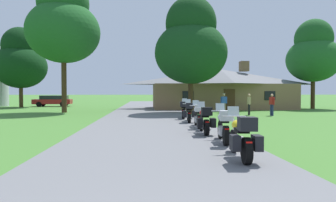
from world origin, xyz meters
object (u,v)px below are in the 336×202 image
at_px(motorcycle_silver_fourth_in_row, 198,116).
at_px(tree_left_far, 21,61).
at_px(motorcycle_silver_fifth_in_row, 189,112).
at_px(motorcycle_silver_second_in_row, 224,126).
at_px(bystander_blue_shirt_near_lodge, 224,102).
at_px(motorcycle_silver_farthest_in_row, 184,110).
at_px(bystander_red_shirt_beside_signpost, 272,103).
at_px(motorcycle_red_third_in_row, 205,121).
at_px(motorcycle_yellow_nearest_to_camera, 242,138).
at_px(tree_right_of_lodge, 313,54).
at_px(tree_by_lodge_front, 191,44).
at_px(tree_left_near, 63,24).
at_px(parked_red_suv_far_left, 53,100).
at_px(bystander_tan_shirt_by_tree, 249,103).

xyz_separation_m(motorcycle_silver_fourth_in_row, tree_left_far, (-17.35, 22.21, 4.95)).
bearing_deg(motorcycle_silver_fifth_in_row, motorcycle_silver_second_in_row, -83.54).
distance_m(motorcycle_silver_fifth_in_row, bystander_blue_shirt_near_lodge, 9.05).
relative_size(motorcycle_silver_farthest_in_row, tree_left_far, 0.22).
relative_size(bystander_blue_shirt_near_lodge, bystander_red_shirt_beside_signpost, 1.01).
bearing_deg(motorcycle_red_third_in_row, tree_left_far, 127.63).
bearing_deg(motorcycle_yellow_nearest_to_camera, motorcycle_silver_second_in_row, 90.05).
xyz_separation_m(motorcycle_silver_farthest_in_row, bystander_red_shirt_beside_signpost, (7.06, 2.47, 0.31)).
relative_size(motorcycle_red_third_in_row, bystander_blue_shirt_near_lodge, 1.24).
distance_m(tree_left_far, tree_right_of_lodge, 33.49).
distance_m(motorcycle_yellow_nearest_to_camera, tree_by_lodge_front, 18.39).
height_order(bystander_blue_shirt_near_lodge, tree_left_near, tree_left_near).
xyz_separation_m(motorcycle_silver_second_in_row, parked_red_suv_far_left, (-14.36, 28.93, 0.16)).
bearing_deg(bystander_red_shirt_beside_signpost, motorcycle_yellow_nearest_to_camera, 135.83).
bearing_deg(bystander_red_shirt_beside_signpost, bystander_blue_shirt_near_lodge, 25.12).
height_order(motorcycle_yellow_nearest_to_camera, motorcycle_red_third_in_row, same).
height_order(motorcycle_silver_farthest_in_row, bystander_blue_shirt_near_lodge, bystander_blue_shirt_near_lodge).
height_order(motorcycle_yellow_nearest_to_camera, tree_left_near, tree_left_near).
relative_size(bystander_blue_shirt_near_lodge, tree_left_far, 0.18).
bearing_deg(tree_by_lodge_front, parked_red_suv_far_left, 138.21).
distance_m(bystander_red_shirt_beside_signpost, tree_left_near, 18.75).
bearing_deg(parked_red_suv_far_left, tree_right_of_lodge, -106.93).
bearing_deg(motorcycle_silver_second_in_row, motorcycle_silver_fourth_in_row, 98.07).
height_order(motorcycle_silver_fifth_in_row, tree_left_far, tree_left_far).
xyz_separation_m(motorcycle_silver_farthest_in_row, tree_by_lodge_front, (1.31, 5.49, 5.20)).
bearing_deg(bystander_red_shirt_beside_signpost, tree_left_far, 40.97).
xyz_separation_m(motorcycle_silver_fifth_in_row, bystander_tan_shirt_by_tree, (5.55, 5.56, 0.32)).
xyz_separation_m(tree_left_far, tree_by_lodge_front, (18.62, -11.70, 0.25)).
distance_m(motorcycle_silver_second_in_row, motorcycle_red_third_in_row, 2.14).
height_order(motorcycle_yellow_nearest_to_camera, motorcycle_silver_fifth_in_row, same).
height_order(tree_left_far, tree_right_of_lodge, tree_right_of_lodge).
distance_m(motorcycle_red_third_in_row, tree_left_far, 30.41).
distance_m(motorcycle_silver_fifth_in_row, bystander_tan_shirt_by_tree, 7.86).
bearing_deg(tree_left_far, bystander_red_shirt_beside_signpost, -31.14).
height_order(motorcycle_yellow_nearest_to_camera, motorcycle_silver_farthest_in_row, same).
relative_size(tree_right_of_lodge, parked_red_suv_far_left, 2.08).
bearing_deg(parked_red_suv_far_left, motorcycle_silver_fourth_in_row, -152.11).
distance_m(motorcycle_red_third_in_row, bystander_blue_shirt_near_lodge, 13.65).
bearing_deg(parked_red_suv_far_left, motorcycle_red_third_in_row, -154.62).
distance_m(motorcycle_silver_second_in_row, motorcycle_silver_fourth_in_row, 4.51).
bearing_deg(motorcycle_red_third_in_row, motorcycle_silver_farthest_in_row, 91.79).
relative_size(motorcycle_yellow_nearest_to_camera, motorcycle_red_third_in_row, 1.00).
bearing_deg(bystander_blue_shirt_near_lodge, motorcycle_silver_second_in_row, -98.99).
height_order(bystander_blue_shirt_near_lodge, tree_right_of_lodge, tree_right_of_lodge).
height_order(motorcycle_silver_farthest_in_row, tree_by_lodge_front, tree_by_lodge_front).
relative_size(motorcycle_red_third_in_row, bystander_tan_shirt_by_tree, 1.25).
xyz_separation_m(bystander_red_shirt_beside_signpost, tree_by_lodge_front, (-5.75, 3.03, 4.89)).
distance_m(motorcycle_red_third_in_row, bystander_red_shirt_beside_signpost, 12.20).
bearing_deg(tree_by_lodge_front, tree_left_near, 170.15).
height_order(motorcycle_silver_farthest_in_row, bystander_red_shirt_beside_signpost, bystander_red_shirt_beside_signpost).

